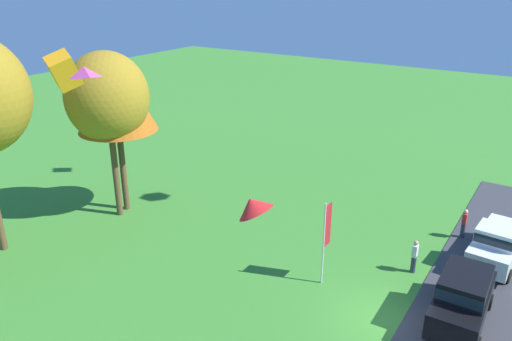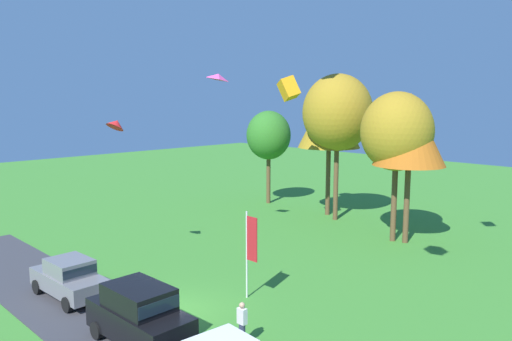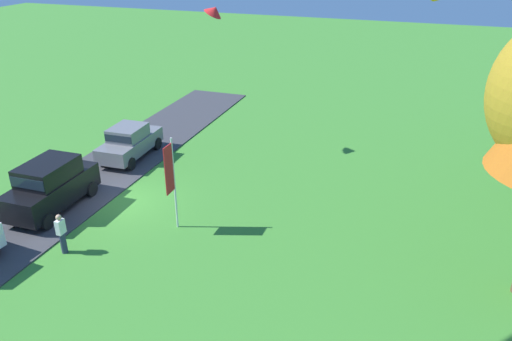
# 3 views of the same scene
# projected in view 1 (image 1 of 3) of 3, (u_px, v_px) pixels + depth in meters

# --- Properties ---
(ground_plane) EXTENTS (120.00, 120.00, 0.00)m
(ground_plane) POSITION_uv_depth(u_px,v_px,m) (386.00, 321.00, 20.66)
(ground_plane) COLOR #3D842D
(car_suv_near_entrance) EXTENTS (4.64, 2.12, 2.28)m
(car_suv_near_entrance) POSITION_uv_depth(u_px,v_px,m) (463.00, 296.00, 20.14)
(car_suv_near_entrance) COLOR black
(car_suv_near_entrance) RESTS_ON ground
(car_pickup_far_end) EXTENTS (5.12, 2.33, 2.14)m
(car_pickup_far_end) POSITION_uv_depth(u_px,v_px,m) (497.00, 243.00, 24.43)
(car_pickup_far_end) COLOR white
(car_pickup_far_end) RESTS_ON ground
(person_beside_suv) EXTENTS (0.36, 0.24, 1.71)m
(person_beside_suv) POSITION_uv_depth(u_px,v_px,m) (414.00, 256.00, 23.75)
(person_beside_suv) COLOR #2D334C
(person_beside_suv) RESTS_ON ground
(person_watching_sky) EXTENTS (0.36, 0.24, 1.71)m
(person_watching_sky) POSITION_uv_depth(u_px,v_px,m) (464.00, 224.00, 26.84)
(person_watching_sky) COLOR #2D334C
(person_watching_sky) RESTS_ON ground
(tree_lone_near) EXTENTS (4.56, 4.56, 9.64)m
(tree_lone_near) POSITION_uv_depth(u_px,v_px,m) (107.00, 98.00, 27.20)
(tree_lone_near) COLOR brown
(tree_lone_near) RESTS_ON ground
(tree_right_of_center) EXTENTS (4.50, 4.50, 9.51)m
(tree_right_of_center) POSITION_uv_depth(u_px,v_px,m) (115.00, 92.00, 27.87)
(tree_right_of_center) COLOR brown
(tree_right_of_center) RESTS_ON ground
(flag_banner) EXTENTS (0.71, 0.08, 4.10)m
(flag_banner) POSITION_uv_depth(u_px,v_px,m) (326.00, 231.00, 22.46)
(flag_banner) COLOR silver
(flag_banner) RESTS_ON ground
(kite_delta_trailing_tail) EXTENTS (1.10, 1.17, 0.84)m
(kite_delta_trailing_tail) POSITION_uv_depth(u_px,v_px,m) (253.00, 206.00, 12.95)
(kite_delta_trailing_tail) COLOR red
(kite_box_over_trees) EXTENTS (1.65, 1.38, 1.74)m
(kite_box_over_trees) POSITION_uv_depth(u_px,v_px,m) (64.00, 71.00, 19.83)
(kite_box_over_trees) COLOR orange
(kite_diamond_high_right) EXTENTS (1.19, 1.35, 0.56)m
(kite_diamond_high_right) POSITION_uv_depth(u_px,v_px,m) (84.00, 72.00, 15.81)
(kite_diamond_high_right) COLOR #EA4C9E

